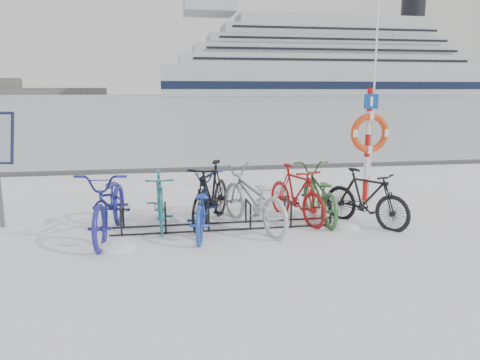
# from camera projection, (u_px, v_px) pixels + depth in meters

# --- Properties ---
(ground) EXTENTS (900.00, 900.00, 0.00)m
(ground) POSITION_uv_depth(u_px,v_px,m) (228.00, 227.00, 8.21)
(ground) COLOR white
(ground) RESTS_ON ground
(ice_sheet) EXTENTS (400.00, 298.00, 0.02)m
(ice_sheet) POSITION_uv_depth(u_px,v_px,m) (163.00, 97.00, 158.27)
(ice_sheet) COLOR #A9B7BF
(ice_sheet) RESTS_ON ground
(quay_edge) EXTENTS (400.00, 0.25, 0.10)m
(quay_edge) POSITION_uv_depth(u_px,v_px,m) (200.00, 169.00, 13.91)
(quay_edge) COLOR #3F3F42
(quay_edge) RESTS_ON ground
(bike_rack) EXTENTS (4.00, 0.48, 0.46)m
(bike_rack) POSITION_uv_depth(u_px,v_px,m) (228.00, 217.00, 8.17)
(bike_rack) COLOR black
(bike_rack) RESTS_ON ground
(lifebuoy_station) EXTENTS (0.84, 0.23, 4.38)m
(lifebuoy_station) POSITION_uv_depth(u_px,v_px,m) (369.00, 133.00, 9.85)
(lifebuoy_station) COLOR #AB100D
(lifebuoy_station) RESTS_ON ground
(cruise_ferry) EXTENTS (155.80, 29.35, 51.19)m
(cruise_ferry) POSITION_uv_depth(u_px,v_px,m) (325.00, 65.00, 220.97)
(cruise_ferry) COLOR silver
(cruise_ferry) RESTS_ON ground
(bike_0) EXTENTS (0.99, 2.30, 1.17)m
(bike_0) POSITION_uv_depth(u_px,v_px,m) (110.00, 201.00, 7.62)
(bike_0) COLOR navy
(bike_0) RESTS_ON ground
(bike_1) EXTENTS (0.53, 1.69, 1.01)m
(bike_1) POSITION_uv_depth(u_px,v_px,m) (160.00, 198.00, 8.16)
(bike_1) COLOR #237270
(bike_1) RESTS_ON ground
(bike_2) EXTENTS (0.99, 2.03, 1.02)m
(bike_2) POSITION_uv_depth(u_px,v_px,m) (202.00, 202.00, 7.85)
(bike_2) COLOR #2341A2
(bike_2) RESTS_ON ground
(bike_3) EXTENTS (1.29, 1.97, 1.15)m
(bike_3) POSITION_uv_depth(u_px,v_px,m) (211.00, 192.00, 8.34)
(bike_3) COLOR black
(bike_3) RESTS_ON ground
(bike_4) EXTENTS (1.39, 2.26, 1.12)m
(bike_4) POSITION_uv_depth(u_px,v_px,m) (253.00, 196.00, 8.09)
(bike_4) COLOR #B2B3BA
(bike_4) RESTS_ON ground
(bike_5) EXTENTS (1.01, 1.83, 1.06)m
(bike_5) POSITION_uv_depth(u_px,v_px,m) (296.00, 192.00, 8.56)
(bike_5) COLOR maroon
(bike_5) RESTS_ON ground
(bike_6) EXTENTS (0.75, 2.01, 1.04)m
(bike_6) POSITION_uv_depth(u_px,v_px,m) (318.00, 191.00, 8.68)
(bike_6) COLOR #305F2F
(bike_6) RESTS_ON ground
(bike_7) EXTENTS (1.36, 1.70, 1.03)m
(bike_7) POSITION_uv_depth(u_px,v_px,m) (366.00, 196.00, 8.28)
(bike_7) COLOR black
(bike_7) RESTS_ON ground
(snow_drifts) EXTENTS (4.45, 1.95, 0.20)m
(snow_drifts) POSITION_uv_depth(u_px,v_px,m) (241.00, 229.00, 8.09)
(snow_drifts) COLOR white
(snow_drifts) RESTS_ON ground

